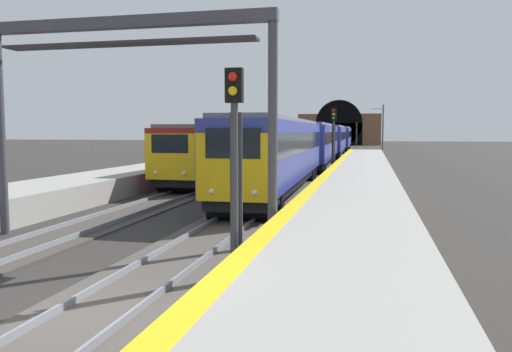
% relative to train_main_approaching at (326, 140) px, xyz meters
% --- Properties ---
extents(ground_plane, '(320.00, 320.00, 0.00)m').
position_rel_train_main_approaching_xyz_m(ground_plane, '(-49.20, 0.00, -2.31)').
color(ground_plane, '#302D2B').
extents(platform_right, '(112.00, 3.89, 1.08)m').
position_rel_train_main_approaching_xyz_m(platform_right, '(-49.20, -4.23, -1.77)').
color(platform_right, '#9E9B93').
rests_on(platform_right, ground_plane).
extents(platform_right_edge_strip, '(112.00, 0.50, 0.01)m').
position_rel_train_main_approaching_xyz_m(platform_right_edge_strip, '(-49.20, -2.54, -1.23)').
color(platform_right_edge_strip, yellow).
rests_on(platform_right_edge_strip, platform_right).
extents(track_main_line, '(160.00, 2.84, 0.21)m').
position_rel_train_main_approaching_xyz_m(track_main_line, '(-49.20, 0.00, -2.27)').
color(track_main_line, '#4C4742').
rests_on(track_main_line, ground_plane).
extents(train_main_approaching, '(80.35, 3.18, 4.04)m').
position_rel_train_main_approaching_xyz_m(train_main_approaching, '(0.00, 0.00, 0.00)').
color(train_main_approaching, navy).
rests_on(train_main_approaching, ground_plane).
extents(train_adjacent_platform, '(37.43, 3.39, 4.64)m').
position_rel_train_main_approaching_xyz_m(train_adjacent_platform, '(-14.24, 4.84, -0.15)').
color(train_adjacent_platform, maroon).
rests_on(train_adjacent_platform, ground_plane).
extents(railway_signal_near, '(0.39, 0.38, 4.77)m').
position_rel_train_main_approaching_xyz_m(railway_signal_near, '(-46.26, -1.91, 0.51)').
color(railway_signal_near, '#38383D').
rests_on(railway_signal_near, ground_plane).
extents(railway_signal_mid, '(0.39, 0.38, 5.22)m').
position_rel_train_main_approaching_xyz_m(railway_signal_mid, '(-15.74, -1.91, 0.85)').
color(railway_signal_mid, '#38383D').
rests_on(railway_signal_mid, ground_plane).
extents(railway_signal_far, '(0.39, 0.38, 5.19)m').
position_rel_train_main_approaching_xyz_m(railway_signal_far, '(52.49, -1.91, 0.83)').
color(railway_signal_far, '#38383D').
rests_on(railway_signal_far, ground_plane).
extents(overhead_signal_gantry, '(0.70, 9.31, 6.83)m').
position_rel_train_main_approaching_xyz_m(overhead_signal_gantry, '(-42.74, 2.42, 2.92)').
color(overhead_signal_gantry, '#3F3F47').
rests_on(overhead_signal_gantry, ground_plane).
extents(tunnel_portal, '(2.51, 19.20, 10.75)m').
position_rel_train_main_approaching_xyz_m(tunnel_portal, '(63.62, 2.42, 1.37)').
color(tunnel_portal, brown).
rests_on(tunnel_portal, ground_plane).
extents(catenary_mast_near, '(0.22, 1.82, 7.19)m').
position_rel_train_main_approaching_xyz_m(catenary_mast_near, '(20.31, -6.55, 1.38)').
color(catenary_mast_near, '#595B60').
rests_on(catenary_mast_near, ground_plane).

